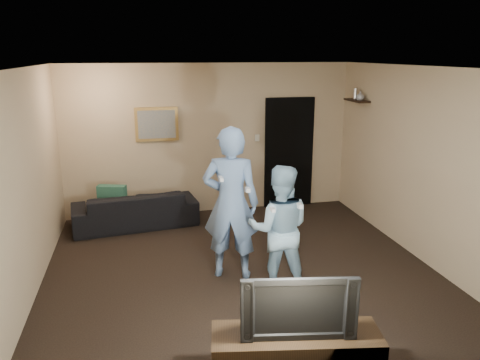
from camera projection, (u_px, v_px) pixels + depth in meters
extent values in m
plane|color=black|center=(241.00, 270.00, 6.14)|extent=(5.00, 5.00, 0.00)
cube|color=silver|center=(241.00, 67.00, 5.46)|extent=(5.00, 5.00, 0.04)
cube|color=tan|center=(210.00, 139.00, 8.15)|extent=(5.00, 0.04, 2.60)
cube|color=tan|center=(315.00, 259.00, 3.44)|extent=(5.00, 0.04, 2.60)
cube|color=tan|center=(25.00, 187.00, 5.28)|extent=(0.04, 5.00, 2.60)
cube|color=tan|center=(421.00, 165.00, 6.32)|extent=(0.04, 5.00, 2.60)
imported|color=black|center=(135.00, 209.00, 7.66)|extent=(2.06, 1.02, 0.58)
cube|color=#184838|center=(112.00, 199.00, 7.54)|extent=(0.48, 0.27, 0.46)
cube|color=olive|center=(157.00, 124.00, 7.86)|extent=(0.72, 0.05, 0.57)
cube|color=slate|center=(157.00, 124.00, 7.84)|extent=(0.62, 0.01, 0.47)
cube|color=black|center=(289.00, 153.00, 8.51)|extent=(0.90, 0.06, 2.00)
cube|color=silver|center=(257.00, 138.00, 8.31)|extent=(0.08, 0.02, 0.12)
cube|color=black|center=(357.00, 100.00, 7.81)|extent=(0.20, 0.60, 0.03)
imported|color=#A4A4A8|center=(360.00, 96.00, 7.68)|extent=(0.15, 0.15, 0.15)
cylinder|color=silver|center=(355.00, 94.00, 7.85)|extent=(0.06, 0.06, 0.18)
cube|color=black|center=(296.00, 359.00, 3.97)|extent=(1.48, 0.69, 0.51)
imported|color=black|center=(298.00, 304.00, 3.83)|extent=(0.96, 0.28, 0.55)
imported|color=#6C8BBB|center=(231.00, 203.00, 5.78)|extent=(0.81, 0.66, 1.93)
cube|color=white|center=(221.00, 179.00, 5.43)|extent=(0.04, 0.14, 0.04)
cube|color=white|center=(248.00, 190.00, 5.54)|extent=(0.05, 0.09, 0.05)
imported|color=#8CB4CC|center=(279.00, 229.00, 5.47)|extent=(0.88, 0.77, 1.54)
cube|color=white|center=(272.00, 209.00, 5.14)|extent=(0.04, 0.14, 0.04)
cube|color=white|center=(300.00, 206.00, 5.20)|extent=(0.05, 0.09, 0.05)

